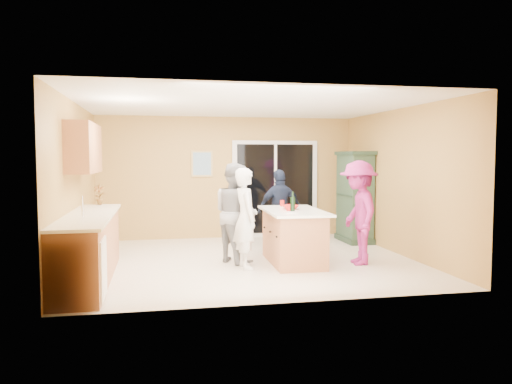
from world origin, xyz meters
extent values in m
plane|color=white|center=(0.00, 0.00, 0.00)|extent=(5.50, 5.50, 0.00)
cube|color=white|center=(0.00, 0.00, 2.60)|extent=(5.50, 5.00, 0.10)
cube|color=#E6C05E|center=(0.00, 2.50, 1.30)|extent=(5.50, 0.10, 2.60)
cube|color=#E6C05E|center=(0.00, -2.50, 1.30)|extent=(5.50, 0.10, 2.60)
cube|color=#E6C05E|center=(-2.75, 0.00, 1.30)|extent=(0.10, 5.00, 2.60)
cube|color=#E6C05E|center=(2.75, 0.00, 1.30)|extent=(0.10, 5.00, 2.60)
cube|color=#B66E46|center=(-2.45, -0.90, 0.45)|extent=(0.60, 3.00, 0.90)
cube|color=white|center=(-2.44, -2.00, 0.40)|extent=(0.62, 0.60, 0.72)
cube|color=white|center=(-2.44, -0.90, 0.92)|extent=(0.65, 3.05, 0.04)
cylinder|color=silver|center=(-2.45, -1.40, 1.09)|extent=(0.02, 0.02, 0.30)
cube|color=#B66E46|center=(-2.58, -0.20, 1.88)|extent=(0.35, 1.60, 0.75)
cube|color=silver|center=(1.05, 2.47, 1.05)|extent=(1.90, 0.05, 2.10)
cube|color=black|center=(1.05, 2.46, 1.05)|extent=(1.70, 0.03, 1.94)
cube|color=silver|center=(1.05, 2.45, 1.05)|extent=(0.06, 0.04, 1.94)
cube|color=silver|center=(1.20, 2.44, 1.00)|extent=(0.02, 0.03, 0.12)
cube|color=tan|center=(-0.55, 2.48, 1.60)|extent=(0.46, 0.03, 0.56)
cube|color=#456A90|center=(-0.55, 2.47, 1.60)|extent=(0.38, 0.02, 0.48)
cube|color=#B66E46|center=(0.70, -0.31, 0.42)|extent=(0.81, 1.50, 0.84)
cube|color=white|center=(0.70, -0.31, 0.86)|extent=(0.96, 1.69, 0.04)
cube|color=black|center=(0.70, -0.31, 0.05)|extent=(0.73, 1.42, 0.10)
cube|color=#213525|center=(2.49, 1.45, 0.06)|extent=(0.51, 0.97, 0.11)
cube|color=#2C4332|center=(2.49, 1.45, 0.92)|extent=(0.46, 0.92, 1.73)
cube|color=#213525|center=(2.49, 1.45, 1.82)|extent=(0.53, 1.01, 0.07)
imported|color=white|center=(-0.14, -0.55, 0.79)|extent=(0.43, 0.61, 1.57)
imported|color=#969698|center=(-0.24, -0.05, 0.82)|extent=(0.93, 1.00, 1.65)
imported|color=#181D34|center=(0.78, 0.95, 0.75)|extent=(0.93, 0.50, 1.51)
imported|color=#9B2169|center=(1.71, -0.60, 0.84)|extent=(0.75, 1.15, 1.68)
imported|color=red|center=(0.67, -0.20, 0.91)|extent=(0.28, 0.28, 0.07)
imported|color=#AE1711|center=(-2.45, 0.52, 1.11)|extent=(0.19, 0.14, 0.35)
cylinder|color=red|center=(0.66, 0.30, 0.93)|extent=(0.09, 0.09, 0.11)
cylinder|color=red|center=(0.55, -0.55, 0.93)|extent=(0.09, 0.09, 0.12)
cylinder|color=black|center=(0.60, -0.59, 0.99)|extent=(0.07, 0.07, 0.24)
cylinder|color=black|center=(0.60, -0.59, 1.16)|extent=(0.03, 0.03, 0.09)
cylinder|color=silver|center=(0.56, -0.68, 0.88)|extent=(0.22, 0.22, 0.01)
camera|label=1|loc=(-1.49, -8.16, 1.74)|focal=35.00mm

